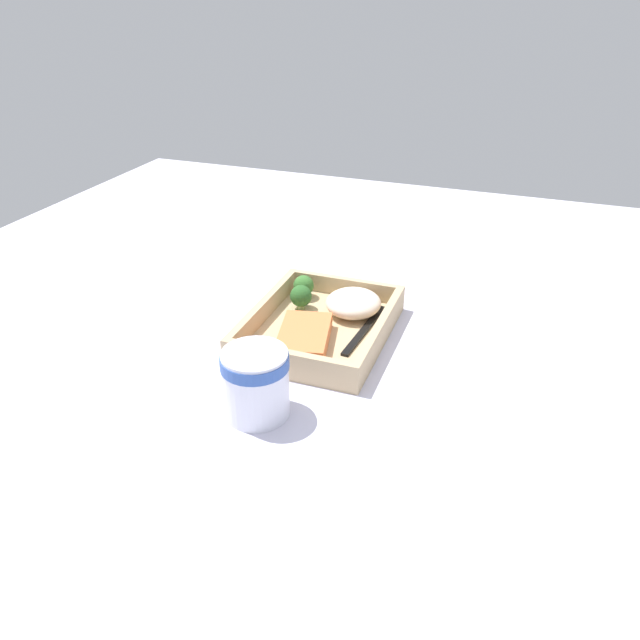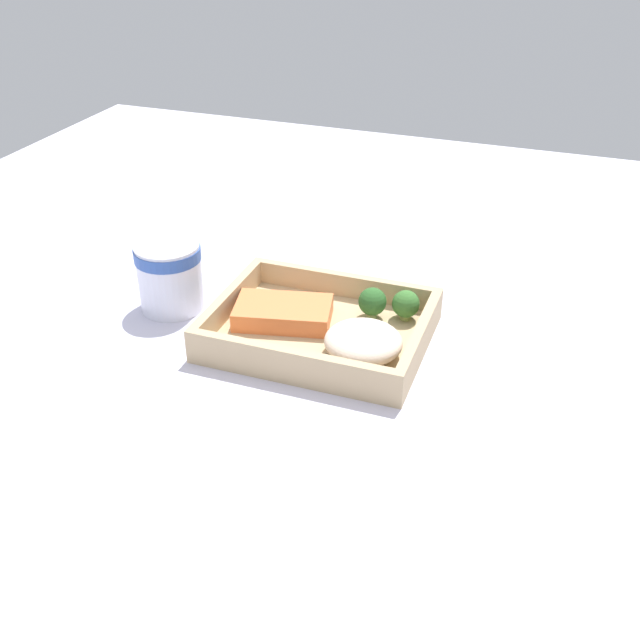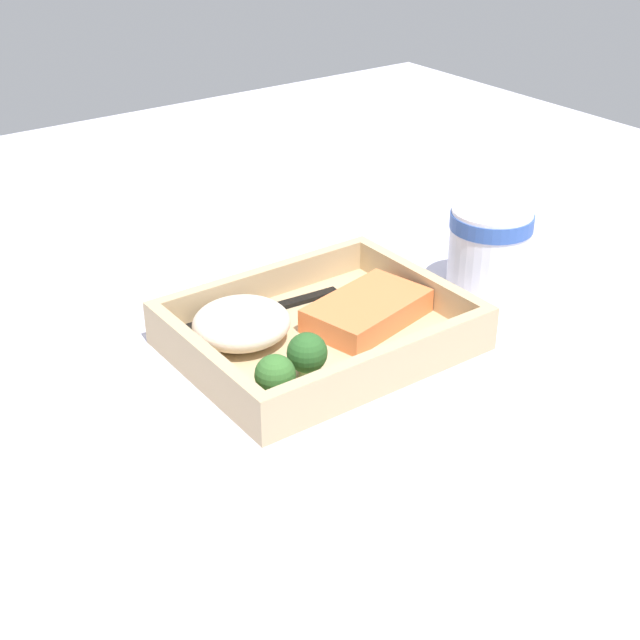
# 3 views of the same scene
# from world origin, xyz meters

# --- Properties ---
(ground_plane) EXTENTS (1.60, 1.60, 0.02)m
(ground_plane) POSITION_xyz_m (0.00, 0.00, -0.01)
(ground_plane) COLOR silver
(takeout_tray) EXTENTS (0.25, 0.20, 0.01)m
(takeout_tray) POSITION_xyz_m (0.00, 0.00, 0.01)
(takeout_tray) COLOR tan
(takeout_tray) RESTS_ON ground_plane
(tray_rim) EXTENTS (0.25, 0.20, 0.03)m
(tray_rim) POSITION_xyz_m (0.00, 0.00, 0.03)
(tray_rim) COLOR tan
(tray_rim) RESTS_ON takeout_tray
(salmon_fillet) EXTENTS (0.13, 0.09, 0.02)m
(salmon_fillet) POSITION_xyz_m (-0.05, 0.01, 0.02)
(salmon_fillet) COLOR #EE7942
(salmon_fillet) RESTS_ON takeout_tray
(mashed_potatoes) EXTENTS (0.09, 0.09, 0.04)m
(mashed_potatoes) POSITION_xyz_m (0.06, -0.03, 0.03)
(mashed_potatoes) COLOR beige
(mashed_potatoes) RESTS_ON takeout_tray
(broccoli_floret_1) EXTENTS (0.03, 0.03, 0.04)m
(broccoli_floret_1) POSITION_xyz_m (0.09, 0.06, 0.03)
(broccoli_floret_1) COLOR #809950
(broccoli_floret_1) RESTS_ON takeout_tray
(broccoli_floret_2) EXTENTS (0.03, 0.03, 0.04)m
(broccoli_floret_2) POSITION_xyz_m (0.05, 0.05, 0.03)
(broccoli_floret_2) COLOR #89A462
(broccoli_floret_2) RESTS_ON takeout_tray
(fork) EXTENTS (0.16, 0.03, 0.00)m
(fork) POSITION_xyz_m (0.03, -0.07, 0.01)
(fork) COLOR black
(fork) RESTS_ON takeout_tray
(paper_cup) EXTENTS (0.08, 0.08, 0.09)m
(paper_cup) POSITION_xyz_m (-0.20, 0.01, 0.05)
(paper_cup) COLOR white
(paper_cup) RESTS_ON ground_plane
(receipt_slip) EXTENTS (0.13, 0.17, 0.00)m
(receipt_slip) POSITION_xyz_m (-0.08, 0.25, 0.00)
(receipt_slip) COLOR white
(receipt_slip) RESTS_ON ground_plane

